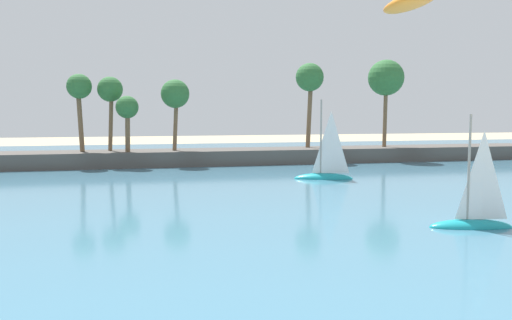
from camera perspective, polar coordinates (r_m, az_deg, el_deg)
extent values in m
cube|color=teal|center=(56.50, -9.05, -1.12)|extent=(220.00, 90.70, 0.06)
cube|color=#514C47|center=(61.72, -9.40, 0.23)|extent=(96.45, 6.00, 1.80)
cylinder|color=brown|center=(68.80, 13.98, 5.09)|extent=(0.71, 0.75, 8.83)
sphere|color=#2D6633|center=(68.93, 14.07, 8.75)|extent=(4.55, 4.55, 4.55)
cylinder|color=brown|center=(61.08, -8.81, 4.12)|extent=(0.81, 0.56, 6.58)
sphere|color=#2D6633|center=(61.10, -8.86, 7.19)|extent=(3.29, 3.29, 3.29)
cylinder|color=brown|center=(65.93, 5.87, 5.21)|extent=(1.02, 0.86, 8.82)
sphere|color=#2D6633|center=(66.07, 5.91, 9.02)|extent=(3.52, 3.52, 3.52)
cylinder|color=brown|center=(62.00, -18.72, 4.27)|extent=(0.84, 0.85, 7.37)
sphere|color=#2D6633|center=(62.06, -18.83, 7.66)|extent=(2.78, 2.78, 2.78)
cylinder|color=brown|center=(59.85, -13.90, 3.25)|extent=(0.60, 0.69, 5.03)
sphere|color=#2D6633|center=(59.82, -13.95, 5.65)|extent=(2.52, 2.52, 2.52)
cylinder|color=brown|center=(62.04, -15.63, 4.23)|extent=(0.80, 0.86, 7.08)
sphere|color=#2D6633|center=(62.08, -15.71, 7.48)|extent=(2.87, 2.87, 2.87)
ellipsoid|color=teal|center=(30.79, 22.48, -6.84)|extent=(4.73, 2.25, 0.91)
cylinder|color=gray|center=(30.20, 22.31, -0.73)|extent=(0.14, 0.14, 5.69)
pyramid|color=white|center=(30.56, 23.61, -1.51)|extent=(2.03, 0.55, 4.83)
ellipsoid|color=teal|center=(48.94, 7.40, -2.06)|extent=(5.70, 3.03, 1.09)
cylinder|color=gray|center=(48.56, 7.13, 2.58)|extent=(0.16, 0.16, 6.83)
pyramid|color=white|center=(48.68, 8.22, 1.97)|extent=(2.41, 0.81, 5.80)
ellipsoid|color=orange|center=(18.82, 16.47, 16.25)|extent=(1.36, 3.42, 0.56)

